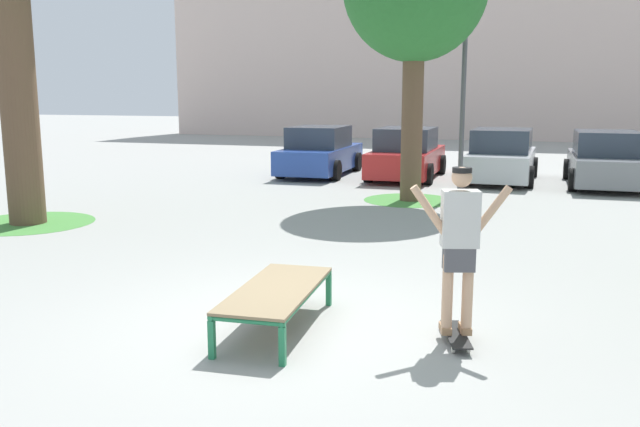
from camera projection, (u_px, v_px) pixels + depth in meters
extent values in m
plane|color=#999993|center=(281.00, 322.00, 7.31)|extent=(120.00, 120.00, 0.00)
cube|color=beige|center=(555.00, 24.00, 35.52)|extent=(43.69, 4.00, 12.39)
cube|color=#237A4C|center=(273.00, 286.00, 8.02)|extent=(0.06, 0.06, 0.38)
cube|color=#237A4C|center=(329.00, 290.00, 7.86)|extent=(0.06, 0.06, 0.38)
cube|color=#237A4C|center=(212.00, 340.00, 6.27)|extent=(0.06, 0.06, 0.38)
cube|color=#237A4C|center=(282.00, 346.00, 6.10)|extent=(0.06, 0.06, 0.38)
cylinder|color=#237A4C|center=(246.00, 290.00, 7.11)|extent=(0.17, 1.90, 0.05)
cylinder|color=#237A4C|center=(308.00, 295.00, 6.94)|extent=(0.17, 1.90, 0.05)
cylinder|color=#237A4C|center=(300.00, 270.00, 7.90)|extent=(0.76, 0.10, 0.05)
cylinder|color=#237A4C|center=(246.00, 321.00, 6.15)|extent=(0.76, 0.10, 0.05)
cube|color=#847051|center=(277.00, 289.00, 7.02)|extent=(0.88, 1.95, 0.03)
cube|color=black|center=(456.00, 334.00, 6.71)|extent=(0.42, 0.82, 0.02)
cylinder|color=silver|center=(444.00, 330.00, 6.99)|extent=(0.04, 0.06, 0.06)
cylinder|color=silver|center=(458.00, 330.00, 6.99)|extent=(0.04, 0.06, 0.06)
cylinder|color=silver|center=(453.00, 350.00, 6.44)|extent=(0.04, 0.06, 0.06)
cylinder|color=silver|center=(468.00, 350.00, 6.44)|extent=(0.04, 0.06, 0.06)
cylinder|color=tan|center=(447.00, 294.00, 6.63)|extent=(0.11, 0.11, 0.82)
cube|color=#99704C|center=(445.00, 328.00, 6.75)|extent=(0.16, 0.26, 0.07)
cylinder|color=tan|center=(467.00, 295.00, 6.63)|extent=(0.11, 0.11, 0.82)
cube|color=#99704C|center=(465.00, 329.00, 6.74)|extent=(0.16, 0.26, 0.07)
cube|color=#4C4C51|center=(459.00, 258.00, 6.56)|extent=(0.34, 0.28, 0.24)
cube|color=silver|center=(460.00, 219.00, 6.49)|extent=(0.41, 0.31, 0.56)
cylinder|color=tan|center=(430.00, 211.00, 6.49)|extent=(0.40, 0.19, 0.52)
cylinder|color=tan|center=(491.00, 211.00, 6.47)|extent=(0.40, 0.19, 0.52)
sphere|color=tan|center=(462.00, 177.00, 6.42)|extent=(0.20, 0.20, 0.20)
cylinder|color=black|center=(462.00, 170.00, 6.41)|extent=(0.19, 0.19, 0.05)
cylinder|color=brown|center=(18.00, 97.00, 12.48)|extent=(0.68, 0.68, 4.85)
cylinder|color=#47893D|center=(29.00, 223.00, 12.91)|extent=(2.49, 2.49, 0.01)
cylinder|color=brown|center=(412.00, 126.00, 15.35)|extent=(0.49, 0.49, 3.51)
cylinder|color=#47893D|center=(410.00, 200.00, 15.66)|extent=(2.19, 2.19, 0.01)
cube|color=#28479E|center=(321.00, 158.00, 20.58)|extent=(1.79, 4.23, 0.70)
cube|color=#2D3847|center=(319.00, 137.00, 20.31)|extent=(1.60, 2.13, 0.64)
cylinder|color=black|center=(307.00, 160.00, 22.08)|extent=(0.23, 0.60, 0.60)
cylinder|color=black|center=(357.00, 162.00, 21.60)|extent=(0.23, 0.60, 0.60)
cylinder|color=black|center=(281.00, 169.00, 19.63)|extent=(0.23, 0.60, 0.60)
cylinder|color=black|center=(336.00, 170.00, 19.15)|extent=(0.23, 0.60, 0.60)
cube|color=red|center=(407.00, 161.00, 19.73)|extent=(1.71, 4.20, 0.70)
cube|color=#2D3847|center=(406.00, 139.00, 19.47)|extent=(1.57, 2.10, 0.64)
cylinder|color=black|center=(388.00, 163.00, 21.25)|extent=(0.22, 0.60, 0.60)
cylinder|color=black|center=(441.00, 165.00, 20.73)|extent=(0.22, 0.60, 0.60)
cylinder|color=black|center=(369.00, 172.00, 18.81)|extent=(0.22, 0.60, 0.60)
cylinder|color=black|center=(428.00, 174.00, 18.29)|extent=(0.22, 0.60, 0.60)
cube|color=#B7BABF|center=(501.00, 163.00, 19.06)|extent=(1.84, 4.26, 0.70)
cube|color=#2D3847|center=(502.00, 140.00, 18.80)|extent=(1.63, 2.15, 0.64)
cylinder|color=black|center=(476.00, 165.00, 20.59)|extent=(0.24, 0.61, 0.60)
cylinder|color=black|center=(534.00, 167.00, 20.02)|extent=(0.24, 0.61, 0.60)
cylinder|color=black|center=(465.00, 174.00, 18.18)|extent=(0.24, 0.61, 0.60)
cylinder|color=black|center=(530.00, 177.00, 17.61)|extent=(0.24, 0.61, 0.60)
cube|color=slate|center=(604.00, 167.00, 17.99)|extent=(1.74, 4.22, 0.70)
cube|color=#2D3847|center=(607.00, 143.00, 17.73)|extent=(1.58, 2.11, 0.64)
cylinder|color=black|center=(568.00, 169.00, 19.50)|extent=(0.23, 0.60, 0.60)
cylinder|color=black|center=(631.00, 171.00, 19.00)|extent=(0.23, 0.60, 0.60)
cylinder|color=black|center=(573.00, 180.00, 17.05)|extent=(0.23, 0.60, 0.60)
cylinder|color=#4C4C51|center=(464.00, 83.00, 16.27)|extent=(0.12, 0.12, 5.50)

